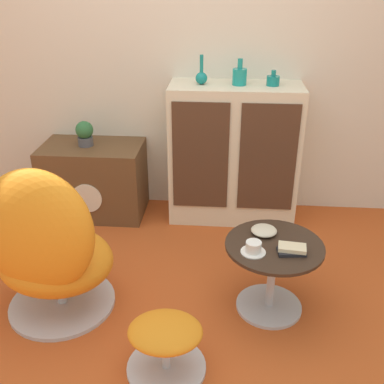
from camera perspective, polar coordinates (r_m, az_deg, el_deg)
ground_plane at (r=2.48m, az=-3.70°, el=-17.77°), size 12.00×12.00×0.00m
wall_back at (r=3.35m, az=-0.50°, el=19.20°), size 6.40×0.06×2.60m
sideboard at (r=3.31m, az=5.29°, el=4.81°), size 0.92×0.40×1.01m
tv_console at (r=3.52m, az=-12.25°, el=1.55°), size 0.75×0.46×0.55m
egg_chair at (r=2.48m, az=-17.94°, el=-6.81°), size 0.75×0.70×0.90m
ottoman at (r=2.19m, az=-3.38°, el=-18.35°), size 0.38×0.38×0.28m
coffee_table at (r=2.51m, az=10.15°, el=-9.58°), size 0.52×0.52×0.42m
vase_leftmost at (r=3.16m, az=1.21°, el=14.45°), size 0.08×0.08×0.20m
vase_inner_left at (r=3.15m, az=6.06°, el=14.44°), size 0.10×0.10×0.17m
vase_inner_right at (r=3.17m, az=10.26°, el=13.79°), size 0.09×0.09×0.10m
potted_plant at (r=3.39m, az=-13.47°, el=7.29°), size 0.13×0.13×0.18m
teacup at (r=2.32m, az=7.80°, el=-7.08°), size 0.13×0.13×0.06m
book_stack at (r=2.36m, az=12.56°, el=-7.13°), size 0.15×0.10×0.04m
bowl at (r=2.50m, az=9.12°, el=-4.84°), size 0.14×0.14×0.04m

